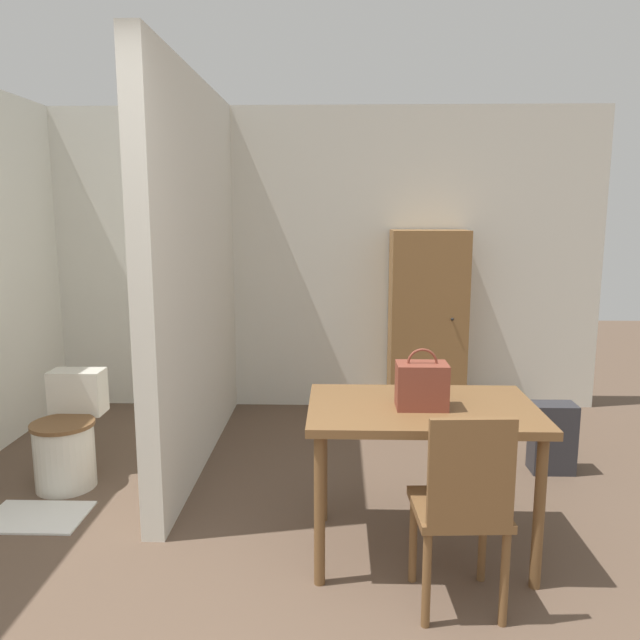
# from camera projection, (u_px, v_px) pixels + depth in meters

# --- Properties ---
(wall_back) EXTENTS (5.05, 0.12, 2.50)m
(wall_back) POSITION_uv_depth(u_px,v_px,m) (298.00, 260.00, 5.26)
(wall_back) COLOR silver
(wall_back) RESTS_ON ground_plane
(partition_wall) EXTENTS (0.12, 2.30, 2.50)m
(partition_wall) POSITION_uv_depth(u_px,v_px,m) (195.00, 275.00, 4.09)
(partition_wall) COLOR silver
(partition_wall) RESTS_ON ground_plane
(dining_table) EXTENTS (1.08, 0.71, 0.75)m
(dining_table) POSITION_uv_depth(u_px,v_px,m) (422.00, 423.00, 2.98)
(dining_table) COLOR brown
(dining_table) RESTS_ON ground_plane
(wooden_chair) EXTENTS (0.39, 0.39, 0.88)m
(wooden_chair) POSITION_uv_depth(u_px,v_px,m) (463.00, 505.00, 2.54)
(wooden_chair) COLOR brown
(wooden_chair) RESTS_ON ground_plane
(toilet) EXTENTS (0.37, 0.52, 0.67)m
(toilet) POSITION_uv_depth(u_px,v_px,m) (68.00, 439.00, 3.82)
(toilet) COLOR silver
(toilet) RESTS_ON ground_plane
(handbag) EXTENTS (0.24, 0.16, 0.29)m
(handbag) POSITION_uv_depth(u_px,v_px,m) (422.00, 385.00, 2.91)
(handbag) COLOR brown
(handbag) RESTS_ON dining_table
(wooden_cabinet) EXTENTS (0.60, 0.40, 1.51)m
(wooden_cabinet) POSITION_uv_depth(u_px,v_px,m) (427.00, 324.00, 5.05)
(wooden_cabinet) COLOR brown
(wooden_cabinet) RESTS_ON ground_plane
(bath_mat) EXTENTS (0.53, 0.37, 0.01)m
(bath_mat) POSITION_uv_depth(u_px,v_px,m) (36.00, 517.00, 3.42)
(bath_mat) COLOR silver
(bath_mat) RESTS_ON ground_plane
(space_heater) EXTENTS (0.27, 0.18, 0.45)m
(space_heater) POSITION_uv_depth(u_px,v_px,m) (552.00, 438.00, 4.00)
(space_heater) COLOR #2D2D33
(space_heater) RESTS_ON ground_plane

